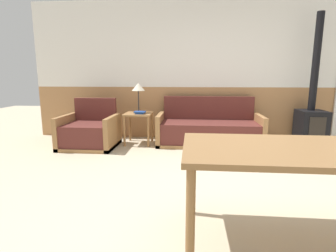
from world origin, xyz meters
TOP-DOWN VIEW (x-y plane):
  - ground_plane at (0.00, 0.00)m, footprint 16.00×16.00m
  - wall_back at (0.00, 2.63)m, footprint 7.20×0.06m
  - couch at (-0.08, 2.14)m, footprint 1.89×0.79m
  - armchair at (-2.21, 1.77)m, footprint 0.94×0.83m
  - side_table at (-1.38, 2.07)m, footprint 0.50×0.50m
  - table_lamp at (-1.39, 2.16)m, footprint 0.24×0.24m
  - book_stack at (-1.34, 1.98)m, footprint 0.21×0.15m
  - dining_table at (0.50, -0.79)m, footprint 1.92×0.84m
  - wood_stove at (1.75, 2.20)m, footprint 0.45×0.51m

SIDE VIEW (x-z plane):
  - ground_plane at x=0.00m, z-range 0.00..0.00m
  - armchair at x=-2.21m, z-range -0.16..0.68m
  - couch at x=-0.08m, z-range -0.17..0.70m
  - side_table at x=-1.38m, z-range 0.18..0.76m
  - wood_stove at x=1.75m, z-range -0.60..1.73m
  - book_stack at x=-1.34m, z-range 0.58..0.63m
  - dining_table at x=0.50m, z-range 0.30..1.05m
  - table_lamp at x=-1.39m, z-range 0.75..1.31m
  - wall_back at x=0.00m, z-range 0.00..2.70m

